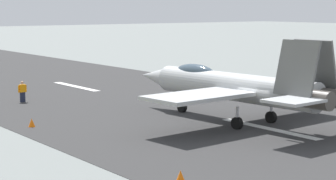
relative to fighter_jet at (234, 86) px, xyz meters
The scene contains 6 objects.
ground_plane 3.45m from the fighter_jet, behind, with size 400.00×400.00×0.00m, color slate.
runway_strip 3.46m from the fighter_jet, behind, with size 240.00×26.00×0.02m.
fighter_jet is the anchor object (origin of this frame).
crew_person 17.89m from the fighter_jet, 25.46° to the left, with size 0.29×0.70×1.68m.
marker_cone_near 14.65m from the fighter_jet, 128.81° to the left, with size 0.44×0.44×0.55m, color orange.
marker_cone_mid 13.05m from the fighter_jet, 61.33° to the left, with size 0.44×0.44×0.55m, color orange.
Camera 1 is at (-27.01, 27.11, 7.46)m, focal length 66.42 mm.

